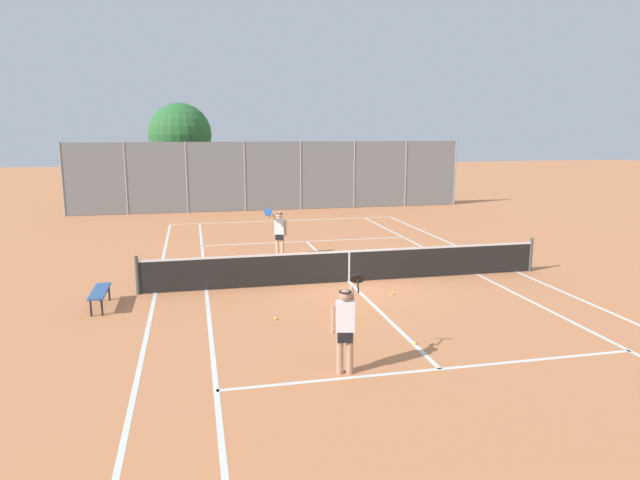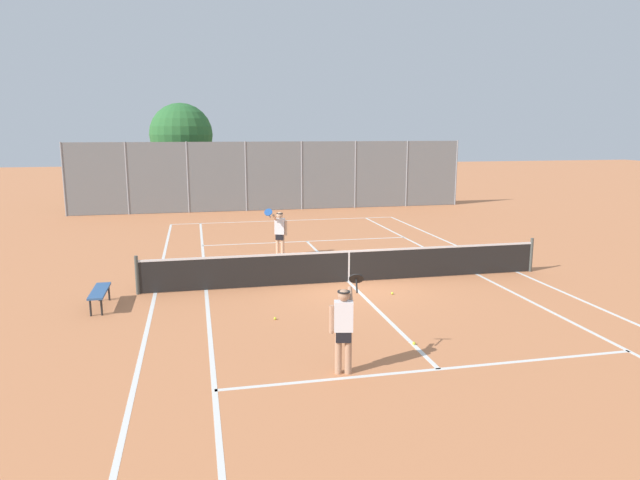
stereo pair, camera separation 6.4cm
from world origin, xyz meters
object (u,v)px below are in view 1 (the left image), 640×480
Objects in this scene: tennis_net at (349,265)px; loose_tennis_ball_2 at (393,293)px; loose_tennis_ball_0 at (425,252)px; tree_behind_left at (179,137)px; player_far_left at (280,231)px; loose_tennis_ball_1 at (415,343)px; player_near_side at (345,325)px; courtside_bench at (100,292)px; loose_tennis_ball_3 at (276,318)px.

tennis_net is 181.82× the size of loose_tennis_ball_2.
loose_tennis_ball_0 is 0.01× the size of tree_behind_left.
player_far_left is 26.88× the size of loose_tennis_ball_1.
player_near_side and player_far_left have the same top height.
player_near_side is at bearing -119.20° from loose_tennis_ball_2.
tree_behind_left is at bearing 85.10° from courtside_bench.
loose_tennis_ball_1 is (1.80, 1.04, -0.89)m from player_near_side.
tree_behind_left is (1.73, 20.24, 3.63)m from courtside_bench.
player_far_left is at bearing 80.54° from loose_tennis_ball_3.
tree_behind_left is at bearing 102.97° from player_far_left.
loose_tennis_ball_3 is (-3.41, -1.41, 0.00)m from loose_tennis_ball_2.
player_near_side reaches higher than loose_tennis_ball_0.
player_near_side is at bearing -149.93° from loose_tennis_ball_1.
player_far_left is 7.18m from courtside_bench.
loose_tennis_ball_3 is (-2.60, -2.92, -0.48)m from tennis_net.
courtside_bench reaches higher than loose_tennis_ball_1.
tennis_net is 5.15m from loose_tennis_ball_1.
player_near_side is 26.88× the size of loose_tennis_ball_1.
tennis_net is 5.00m from loose_tennis_ball_0.
player_far_left is 6.85m from loose_tennis_ball_3.
tree_behind_left is (-5.84, 20.69, 4.01)m from loose_tennis_ball_2.
courtside_bench is (-6.76, -1.06, -0.10)m from tennis_net.
player_near_side is at bearing -106.15° from tennis_net.
loose_tennis_ball_3 is at bearing -131.62° from tennis_net.
player_far_left is at bearing 174.20° from loose_tennis_ball_0.
loose_tennis_ball_3 is (-0.81, 3.25, -0.89)m from player_near_side.
player_far_left is at bearing 113.47° from loose_tennis_ball_2.
player_near_side is 5.41m from loose_tennis_ball_2.
loose_tennis_ball_2 is at bearing -61.74° from tennis_net.
tennis_net reaches higher than loose_tennis_ball_2.
tennis_net is at bearing 48.38° from loose_tennis_ball_3.
player_near_side is (-1.79, -6.17, 0.42)m from tennis_net.
loose_tennis_ball_0 is (3.78, 3.24, -0.48)m from tennis_net.
loose_tennis_ball_1 is at bearing -40.28° from loose_tennis_ball_3.
courtside_bench is at bearing -137.50° from player_far_left.
player_far_left is 16.11m from tree_behind_left.
loose_tennis_ball_2 is at bearing -121.90° from loose_tennis_ball_0.
tree_behind_left reaches higher than loose_tennis_ball_2.
loose_tennis_ball_3 is 0.01× the size of tree_behind_left.
tennis_net is 6.44m from player_near_side.
tennis_net reaches higher than loose_tennis_ball_1.
tree_behind_left reaches higher than player_far_left.
loose_tennis_ball_2 is at bearing -3.42° from courtside_bench.
player_near_side reaches higher than loose_tennis_ball_2.
tennis_net reaches higher than loose_tennis_ball_0.
tennis_net is at bearing -139.37° from loose_tennis_ball_0.
loose_tennis_ball_1 is 7.91m from courtside_bench.
loose_tennis_ball_3 is at bearing -83.72° from tree_behind_left.
loose_tennis_ball_0 is 5.60m from loose_tennis_ball_2.
player_near_side reaches higher than loose_tennis_ball_1.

